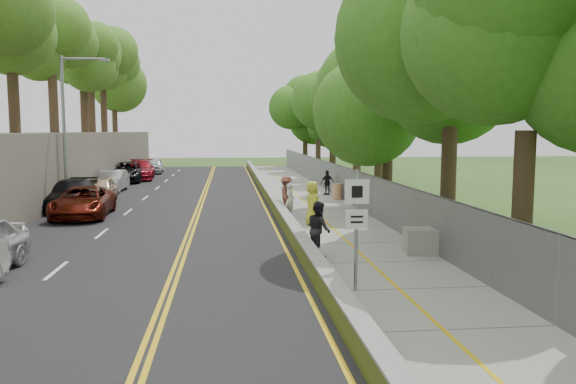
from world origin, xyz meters
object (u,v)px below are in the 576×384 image
streetlight (68,121)px  car_2 (83,202)px  construction_barrel (337,191)px  person_far (327,183)px  concrete_block (424,241)px  signpost (357,217)px  painter_0 (312,203)px

streetlight → car_2: bearing=-67.3°
streetlight → construction_barrel: 15.46m
streetlight → construction_barrel: size_ratio=8.56×
person_far → concrete_block: bearing=69.4°
car_2 → signpost: bearing=-55.9°
signpost → painter_0: signpost is taller
construction_barrel → painter_0: 9.38m
construction_barrel → painter_0: (-2.85, -8.92, 0.49)m
car_2 → person_far: bearing=28.3°
streetlight → construction_barrel: bearing=7.7°
car_2 → person_far: person_far is taller
concrete_block → painter_0: (-2.85, 6.02, 0.54)m
streetlight → car_2: 5.42m
signpost → person_far: 21.64m
car_2 → streetlight: bearing=110.1°
streetlight → signpost: 20.72m
signpost → person_far: signpost is taller
signpost → concrete_block: 5.42m
construction_barrel → person_far: bearing=93.8°
signpost → construction_barrel: size_ratio=3.32×
concrete_block → car_2: car_2 is taller
streetlight → person_far: size_ratio=5.08×
signpost → person_far: bearing=81.8°
construction_barrel → concrete_block: 14.94m
car_2 → painter_0: size_ratio=2.73×
car_2 → painter_0: (10.45, -3.43, 0.24)m
concrete_block → painter_0: size_ratio=0.66×
person_far → signpost: bearing=60.7°
construction_barrel → person_far: size_ratio=0.59×
car_2 → person_far: 15.32m
painter_0 → streetlight: bearing=55.4°
construction_barrel → concrete_block: bearing=-90.0°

